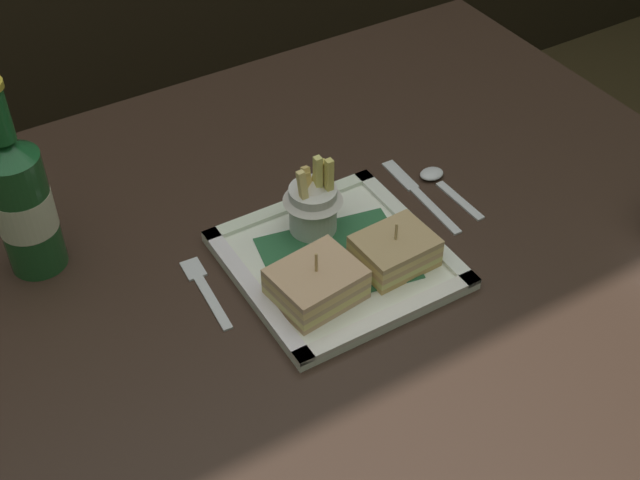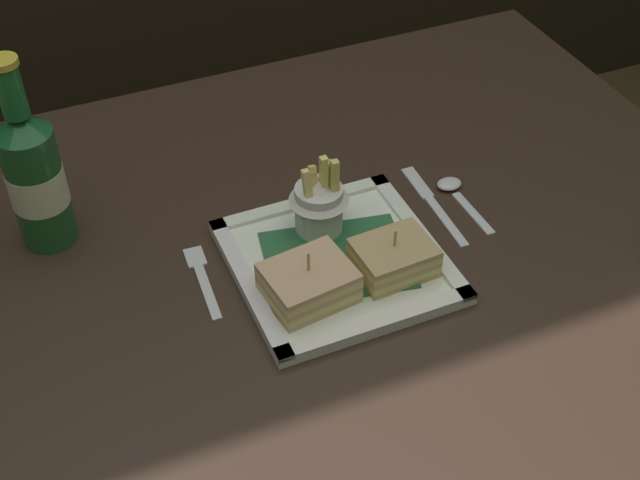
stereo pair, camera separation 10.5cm
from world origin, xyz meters
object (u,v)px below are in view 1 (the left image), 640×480
fries_cup (313,200)px  sandwich_half_left (316,284)px  knife (417,193)px  dining_table (304,315)px  sandwich_half_right (395,251)px  beer_bottle (22,201)px  fork (204,288)px  spoon (439,180)px  square_plate (337,260)px

fries_cup → sandwich_half_left: bearing=-119.1°
knife → dining_table: bearing=-169.4°
sandwich_half_right → sandwich_half_left: bearing=180.0°
sandwich_half_right → beer_bottle: beer_bottle is taller
dining_table → beer_bottle: 0.39m
dining_table → fork: size_ratio=9.33×
spoon → fork: bearing=-176.9°
square_plate → sandwich_half_right: 0.07m
square_plate → knife: (0.17, 0.06, -0.00)m
dining_table → knife: size_ratio=6.99×
beer_bottle → knife: beer_bottle is taller
sandwich_half_right → spoon: (0.15, 0.11, -0.03)m
beer_bottle → fries_cup: bearing=-22.4°
dining_table → knife: bearing=10.6°
fries_cup → spoon: 0.21m
sandwich_half_right → beer_bottle: (-0.38, 0.24, 0.07)m
sandwich_half_left → beer_bottle: 0.36m
dining_table → fries_cup: 0.16m
fork → knife: 0.33m
square_plate → knife: 0.18m
sandwich_half_left → fork: sandwich_half_left is taller
sandwich_half_left → fries_cup: bearing=60.9°
dining_table → spoon: (0.24, 0.04, 0.10)m
knife → spoon: size_ratio=1.43×
fork → spoon: 0.37m
fries_cup → fork: size_ratio=0.89×
square_plate → beer_bottle: 0.39m
sandwich_half_left → fries_cup: fries_cup is taller
beer_bottle → spoon: bearing=-13.9°
square_plate → sandwich_half_right: size_ratio=2.63×
square_plate → spoon: size_ratio=2.06×
sandwich_half_right → fries_cup: bearing=116.4°
fork → knife: (0.33, 0.02, 0.00)m
sandwich_half_left → beer_bottle: bearing=137.7°
square_plate → beer_bottle: size_ratio=0.96×
dining_table → fork: fork is taller
square_plate → dining_table: bearing=146.0°
knife → fork: bearing=-177.2°
dining_table → spoon: 0.27m
beer_bottle → square_plate: bearing=-31.6°
spoon → beer_bottle: bearing=166.1°
sandwich_half_left → knife: sandwich_half_left is taller
dining_table → spoon: size_ratio=9.96×
square_plate → sandwich_half_left: (-0.06, -0.04, 0.03)m
beer_bottle → sandwich_half_left: bearing=-42.3°
beer_bottle → knife: (0.49, -0.13, -0.10)m
sandwich_half_left → beer_bottle: beer_bottle is taller
beer_bottle → knife: 0.52m
beer_bottle → knife: size_ratio=1.50×
dining_table → spoon: spoon is taller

